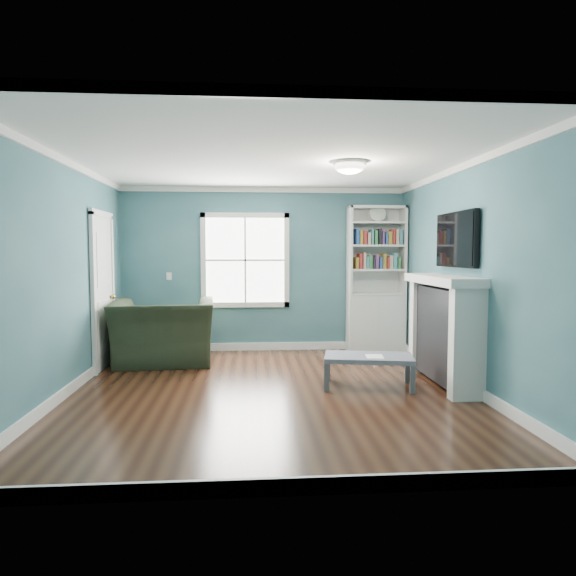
{
  "coord_description": "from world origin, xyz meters",
  "views": [
    {
      "loc": [
        -0.24,
        -5.7,
        1.58
      ],
      "look_at": [
        0.22,
        0.4,
        1.15
      ],
      "focal_mm": 32.0,
      "sensor_mm": 36.0,
      "label": 1
    }
  ],
  "objects": [
    {
      "name": "floor",
      "position": [
        0.0,
        0.0,
        0.0
      ],
      "size": [
        5.0,
        5.0,
        0.0
      ],
      "primitive_type": "plane",
      "color": "black",
      "rests_on": "ground"
    },
    {
      "name": "coffee_table",
      "position": [
        1.15,
        0.15,
        0.32
      ],
      "size": [
        1.1,
        0.73,
        0.37
      ],
      "rotation": [
        0.0,
        0.0,
        -0.19
      ],
      "color": "#454C53",
      "rests_on": "ground"
    },
    {
      "name": "fireplace",
      "position": [
        2.08,
        0.2,
        0.64
      ],
      "size": [
        0.44,
        1.58,
        1.3
      ],
      "color": "black",
      "rests_on": "ground"
    },
    {
      "name": "trim",
      "position": [
        0.0,
        0.0,
        1.24
      ],
      "size": [
        4.5,
        5.0,
        2.6
      ],
      "color": "white",
      "rests_on": "ground"
    },
    {
      "name": "tv",
      "position": [
        2.2,
        0.2,
        1.72
      ],
      "size": [
        0.06,
        1.1,
        0.65
      ],
      "primitive_type": "cube",
      "color": "black",
      "rests_on": "fireplace"
    },
    {
      "name": "light_switch",
      "position": [
        -1.5,
        2.48,
        1.2
      ],
      "size": [
        0.08,
        0.01,
        0.12
      ],
      "primitive_type": "cube",
      "color": "white",
      "rests_on": "room_walls"
    },
    {
      "name": "door",
      "position": [
        -2.22,
        1.4,
        1.07
      ],
      "size": [
        0.12,
        0.98,
        2.17
      ],
      "color": "silver",
      "rests_on": "ground"
    },
    {
      "name": "bookshelf",
      "position": [
        1.77,
        2.3,
        0.92
      ],
      "size": [
        0.9,
        0.35,
        2.31
      ],
      "color": "silver",
      "rests_on": "ground"
    },
    {
      "name": "ceiling_fixture",
      "position": [
        0.9,
        0.1,
        2.55
      ],
      "size": [
        0.38,
        0.38,
        0.15
      ],
      "color": "white",
      "rests_on": "room_walls"
    },
    {
      "name": "window",
      "position": [
        -0.3,
        2.49,
        1.45
      ],
      "size": [
        1.4,
        0.06,
        1.5
      ],
      "color": "white",
      "rests_on": "room_walls"
    },
    {
      "name": "room_walls",
      "position": [
        0.0,
        0.0,
        1.58
      ],
      "size": [
        5.0,
        5.0,
        5.0
      ],
      "color": "#305866",
      "rests_on": "ground"
    },
    {
      "name": "paper_sheet",
      "position": [
        1.2,
        0.07,
        0.37
      ],
      "size": [
        0.23,
        0.27,
        0.0
      ],
      "primitive_type": "cube",
      "rotation": [
        0.0,
        0.0,
        -0.12
      ],
      "color": "white",
      "rests_on": "coffee_table"
    },
    {
      "name": "recliner",
      "position": [
        -1.45,
        1.6,
        0.6
      ],
      "size": [
        1.45,
        1.0,
        1.21
      ],
      "primitive_type": "imported",
      "rotation": [
        0.0,
        0.0,
        -3.06
      ],
      "color": "black",
      "rests_on": "ground"
    }
  ]
}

